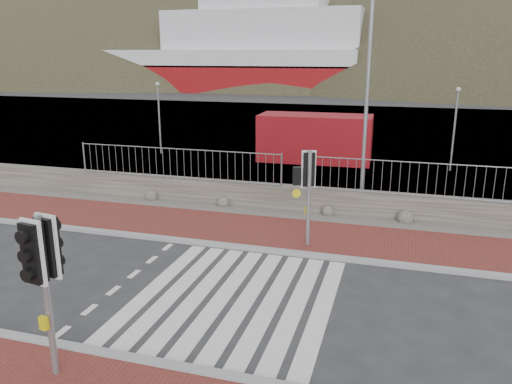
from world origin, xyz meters
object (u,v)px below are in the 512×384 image
(traffic_signal_near, at_px, (43,263))
(streetlight, at_px, (371,89))
(ferry, at_px, (225,56))
(traffic_signal_far, at_px, (308,178))
(shipping_container, at_px, (315,138))

(traffic_signal_near, xyz_separation_m, streetlight, (4.51, 11.90, 2.22))
(ferry, relative_size, traffic_signal_far, 16.82)
(ferry, bearing_deg, streetlight, -65.66)
(shipping_container, bearing_deg, traffic_signal_near, -94.88)
(ferry, height_order, traffic_signal_near, ferry)
(traffic_signal_far, relative_size, streetlight, 0.38)
(shipping_container, bearing_deg, streetlight, -69.54)
(traffic_signal_near, bearing_deg, ferry, 116.47)
(traffic_signal_near, height_order, shipping_container, traffic_signal_near)
(traffic_signal_far, bearing_deg, streetlight, -129.47)
(traffic_signal_far, xyz_separation_m, shipping_container, (-1.98, 12.69, -0.90))
(traffic_signal_near, relative_size, shipping_container, 0.51)
(streetlight, relative_size, shipping_container, 1.31)
(traffic_signal_near, xyz_separation_m, traffic_signal_far, (3.14, 7.50, -0.07))
(streetlight, bearing_deg, ferry, 108.55)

